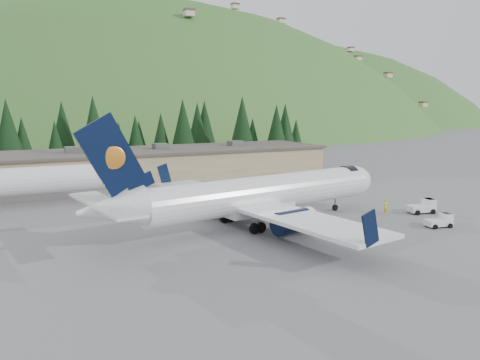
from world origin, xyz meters
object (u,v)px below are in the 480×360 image
(baggage_tug_a, at_px, (441,221))
(ramp_worker, at_px, (385,207))
(airliner, at_px, (257,195))
(terminal_building, at_px, (133,164))
(baggage_tug_b, at_px, (423,207))
(second_airliner, at_px, (8,181))

(baggage_tug_a, xyz_separation_m, ramp_worker, (-0.88, 7.29, 0.21))
(baggage_tug_a, bearing_deg, ramp_worker, 108.53)
(airliner, xyz_separation_m, terminal_building, (-3.94, 38.17, -0.65))
(ramp_worker, bearing_deg, baggage_tug_b, 138.05)
(airliner, height_order, ramp_worker, airliner)
(airliner, xyz_separation_m, ramp_worker, (16.34, -2.18, -2.40))
(airliner, xyz_separation_m, second_airliner, (-23.86, 22.17, 0.05))
(second_airliner, distance_m, baggage_tug_a, 51.91)
(airliner, distance_m, ramp_worker, 16.66)
(baggage_tug_b, relative_size, terminal_building, 0.05)
(airliner, bearing_deg, baggage_tug_b, -19.49)
(ramp_worker, bearing_deg, second_airliner, -52.06)
(second_airliner, bearing_deg, ramp_worker, -31.21)
(baggage_tug_b, bearing_deg, baggage_tug_a, -111.40)
(airliner, height_order, baggage_tug_a, airliner)
(baggage_tug_a, height_order, terminal_building, terminal_building)
(terminal_building, relative_size, ramp_worker, 40.86)
(second_airliner, distance_m, terminal_building, 25.55)
(baggage_tug_a, xyz_separation_m, baggage_tug_b, (3.57, 5.57, 0.11))
(baggage_tug_a, bearing_deg, terminal_building, 125.61)
(second_airliner, bearing_deg, airliner, -42.90)
(baggage_tug_a, height_order, baggage_tug_b, baggage_tug_b)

